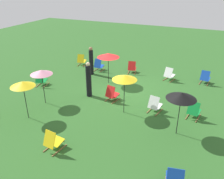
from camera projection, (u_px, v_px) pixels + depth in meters
name	position (u px, v px, depth m)	size (l,w,h in m)	color
ground_plane	(120.00, 89.00, 13.14)	(40.00, 40.00, 0.00)	#2D6026
deckchair_0	(155.00, 105.00, 10.75)	(0.62, 0.84, 0.83)	olive
deckchair_1	(205.00, 78.00, 13.66)	(0.59, 0.83, 0.83)	olive
deckchair_3	(132.00, 68.00, 15.20)	(0.62, 0.84, 0.83)	olive
deckchair_4	(82.00, 60.00, 16.57)	(0.60, 0.83, 0.83)	olive
deckchair_6	(99.00, 65.00, 15.62)	(0.52, 0.78, 0.83)	olive
deckchair_7	(53.00, 141.00, 8.35)	(0.58, 0.82, 0.83)	olive
deckchair_8	(169.00, 75.00, 14.12)	(0.67, 0.86, 0.83)	olive
deckchair_9	(112.00, 94.00, 11.76)	(0.64, 0.85, 0.83)	olive
deckchair_10	(41.00, 80.00, 13.40)	(0.60, 0.83, 0.83)	olive
deckchair_11	(194.00, 111.00, 10.28)	(0.61, 0.84, 0.83)	olive
umbrella_0	(41.00, 72.00, 10.99)	(1.05, 1.05, 1.75)	black
umbrella_1	(125.00, 78.00, 10.11)	(1.11, 1.11, 1.86)	black
umbrella_2	(181.00, 96.00, 8.66)	(1.15, 1.15, 1.83)	black
umbrella_3	(108.00, 55.00, 13.22)	(1.28, 1.28, 1.82)	black
umbrella_4	(23.00, 84.00, 9.75)	(1.04, 1.04, 1.77)	black
person_0	(89.00, 80.00, 12.01)	(0.39, 0.39, 1.87)	black
person_1	(91.00, 61.00, 14.83)	(0.29, 0.29, 1.80)	black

